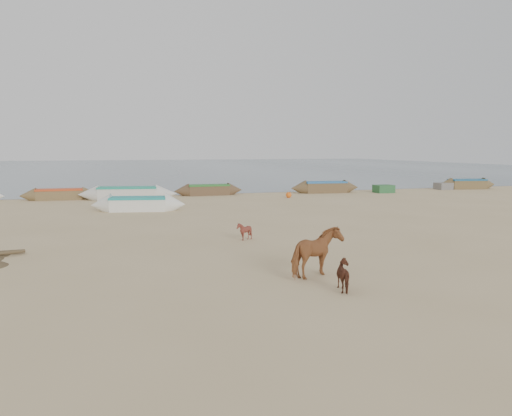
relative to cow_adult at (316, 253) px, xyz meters
The scene contains 8 objects.
ground 4.75m from the cow_adult, 80.02° to the left, with size 140.00×140.00×0.00m, color tan.
sea 86.63m from the cow_adult, 89.46° to the left, with size 160.00×160.00×0.00m, color slate.
cow_adult is the anchor object (origin of this frame).
calf_front 6.25m from the cow_adult, 93.80° to the left, with size 0.60×0.68×0.75m, color maroon.
calf_right 1.55m from the cow_adult, 81.84° to the right, with size 0.80×0.69×0.81m, color #572C1C.
near_canoe 17.70m from the cow_adult, 102.64° to the left, with size 5.54×1.42×0.83m, color silver, non-canonical shape.
waterline_canoes 25.15m from the cow_adult, 92.87° to the left, with size 56.66×4.05×0.95m.
beach_clutter 24.65m from the cow_adult, 77.63° to the left, with size 44.51×5.30×0.64m.
Camera 1 is at (-6.61, -17.62, 3.73)m, focal length 35.00 mm.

